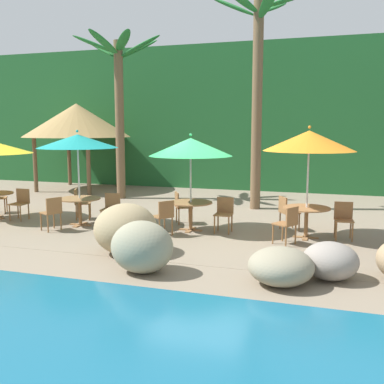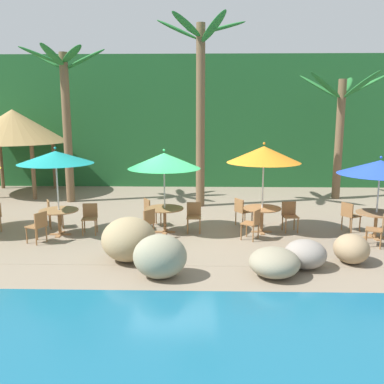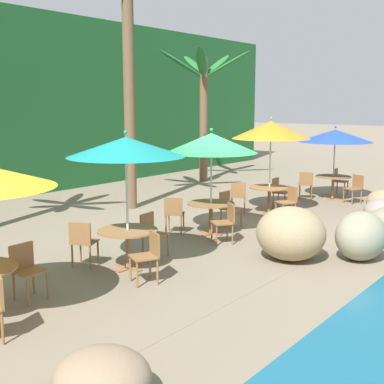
% 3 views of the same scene
% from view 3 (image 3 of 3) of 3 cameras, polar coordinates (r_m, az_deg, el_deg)
% --- Properties ---
extents(ground_plane, '(120.00, 120.00, 0.00)m').
position_cam_3_polar(ground_plane, '(12.19, 3.36, -4.52)').
color(ground_plane, gray).
extents(terrace_deck, '(18.00, 5.20, 0.01)m').
position_cam_3_polar(terrace_deck, '(12.18, 3.36, -4.50)').
color(terrace_deck, gray).
rests_on(terrace_deck, ground).
extents(foliage_backdrop, '(28.00, 2.40, 6.00)m').
position_cam_3_polar(foliage_backdrop, '(18.50, -20.29, 9.18)').
color(foliage_backdrop, '#1E5628').
rests_on(foliage_backdrop, ground).
extents(rock_seawall, '(16.24, 2.59, 1.05)m').
position_cam_3_polar(rock_seawall, '(9.00, 8.89, -7.19)').
color(rock_seawall, '#998462').
rests_on(rock_seawall, ground).
extents(chair_yellow_seaward, '(0.43, 0.43, 0.87)m').
position_cam_3_polar(chair_yellow_seaward, '(8.43, -17.87, -7.92)').
color(chair_yellow_seaward, olive).
rests_on(chair_yellow_seaward, ground).
extents(umbrella_teal, '(2.10, 2.10, 2.54)m').
position_cam_3_polar(umbrella_teal, '(9.22, -7.32, 4.96)').
color(umbrella_teal, silver).
rests_on(umbrella_teal, ground).
extents(dining_table_teal, '(1.10, 1.10, 0.74)m').
position_cam_3_polar(dining_table_teal, '(9.49, -7.11, -4.90)').
color(dining_table_teal, olive).
rests_on(dining_table_teal, ground).
extents(chair_teal_seaward, '(0.47, 0.47, 0.87)m').
position_cam_3_polar(chair_teal_seaward, '(10.22, -4.50, -4.37)').
color(chair_teal_seaward, olive).
rests_on(chair_teal_seaward, ground).
extents(chair_teal_inland, '(0.57, 0.56, 0.87)m').
position_cam_3_polar(chair_teal_inland, '(9.76, -12.00, -5.25)').
color(chair_teal_inland, olive).
rests_on(chair_teal_inland, ground).
extents(chair_teal_left, '(0.57, 0.57, 0.87)m').
position_cam_3_polar(chair_teal_left, '(8.77, -4.82, -6.78)').
color(chair_teal_left, olive).
rests_on(chair_teal_left, ground).
extents(umbrella_green, '(2.09, 2.09, 2.46)m').
position_cam_3_polar(umbrella_green, '(11.71, 2.15, 5.44)').
color(umbrella_green, silver).
rests_on(umbrella_green, ground).
extents(dining_table_green, '(1.10, 1.10, 0.74)m').
position_cam_3_polar(dining_table_green, '(11.92, 2.11, -1.80)').
color(dining_table_green, olive).
rests_on(dining_table_green, ground).
extents(chair_green_seaward, '(0.42, 0.43, 0.87)m').
position_cam_3_polar(chair_green_seaward, '(12.67, 4.03, -1.58)').
color(chair_green_seaward, olive).
rests_on(chair_green_seaward, ground).
extents(chair_green_inland, '(0.58, 0.58, 0.87)m').
position_cam_3_polar(chair_green_inland, '(11.97, -1.99, -2.24)').
color(chair_green_inland, olive).
rests_on(chair_green_inland, ground).
extents(chair_green_left, '(0.59, 0.59, 0.87)m').
position_cam_3_polar(chair_green_left, '(11.17, 3.80, -3.13)').
color(chair_green_left, olive).
rests_on(chair_green_left, ground).
extents(umbrella_orange, '(2.12, 2.12, 2.65)m').
position_cam_3_polar(umbrella_orange, '(14.13, 8.73, 6.80)').
color(umbrella_orange, silver).
rests_on(umbrella_orange, ground).
extents(dining_table_orange, '(1.10, 1.10, 0.74)m').
position_cam_3_polar(dining_table_orange, '(14.32, 8.55, 0.07)').
color(dining_table_orange, olive).
rests_on(dining_table_orange, ground).
extents(chair_orange_seaward, '(0.46, 0.46, 0.87)m').
position_cam_3_polar(chair_orange_seaward, '(15.14, 9.58, 0.18)').
color(chair_orange_seaward, olive).
rests_on(chair_orange_seaward, ground).
extents(chair_orange_inland, '(0.59, 0.58, 0.87)m').
position_cam_3_polar(chair_orange_inland, '(14.23, 5.14, -0.34)').
color(chair_orange_inland, olive).
rests_on(chair_orange_inland, ground).
extents(chair_orange_left, '(0.58, 0.58, 0.87)m').
position_cam_3_polar(chair_orange_left, '(13.67, 10.65, -0.89)').
color(chair_orange_left, olive).
rests_on(chair_orange_left, ground).
extents(umbrella_blue, '(2.28, 2.28, 2.32)m').
position_cam_3_polar(umbrella_blue, '(16.71, 15.56, 6.01)').
color(umbrella_blue, silver).
rests_on(umbrella_blue, ground).
extents(dining_table_blue, '(1.10, 1.10, 0.74)m').
position_cam_3_polar(dining_table_blue, '(16.85, 15.34, 1.28)').
color(dining_table_blue, olive).
rests_on(dining_table_blue, ground).
extents(chair_blue_seaward, '(0.46, 0.47, 0.87)m').
position_cam_3_polar(chair_blue_seaward, '(17.70, 15.88, 1.32)').
color(chair_blue_seaward, olive).
rests_on(chair_blue_seaward, ground).
extents(chair_blue_inland, '(0.58, 0.58, 0.87)m').
position_cam_3_polar(chair_blue_inland, '(16.69, 12.47, 0.97)').
color(chair_blue_inland, olive).
rests_on(chair_blue_inland, ground).
extents(chair_blue_left, '(0.56, 0.56, 0.87)m').
position_cam_3_polar(chair_blue_left, '(16.33, 17.58, 0.55)').
color(chair_blue_left, olive).
rests_on(chair_blue_left, ground).
extents(palm_tree_second, '(3.23, 3.01, 6.73)m').
position_cam_3_polar(palm_tree_second, '(14.90, -7.13, 15.32)').
color(palm_tree_second, brown).
rests_on(palm_tree_second, ground).
extents(palm_tree_third, '(3.39, 3.33, 4.98)m').
position_cam_3_polar(palm_tree_third, '(20.02, 1.33, 10.71)').
color(palm_tree_third, brown).
rests_on(palm_tree_third, ground).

